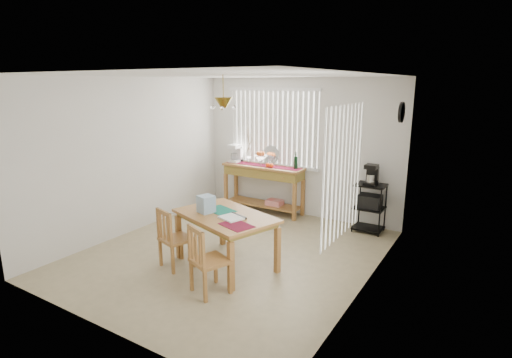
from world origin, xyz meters
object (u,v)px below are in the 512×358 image
Objects in this scene: wire_cart at (370,203)px; cart_items at (372,175)px; dining_table at (226,220)px; sideboard at (264,177)px; chair_left at (174,239)px; chair_right at (207,261)px.

cart_items is (0.00, 0.01, 0.49)m from wire_cart.
cart_items is 2.73m from dining_table.
sideboard is 2.81m from chair_left.
wire_cart is 2.70m from dining_table.
cart_items reaches higher than dining_table.
cart_items is at bearing 0.32° from sideboard.
wire_cart is 0.96× the size of chair_right.
dining_table is at bearing -71.70° from sideboard.
chair_left is at bearing 158.89° from chair_right.
chair_left is at bearing -124.00° from wire_cart.
chair_left is (-0.56, -0.43, -0.24)m from dining_table.
chair_right is (1.05, -3.10, -0.27)m from sideboard.
sideboard is 1.94× the size of chair_left.
sideboard reaches higher than chair_right.
wire_cart is 2.43× the size of cart_items.
sideboard is 2.12m from cart_items.
chair_right reaches higher than wire_cart.
chair_right is (0.83, -0.32, 0.01)m from chair_left.
sideboard is 1.04× the size of dining_table.
dining_table is at bearing 37.74° from chair_left.
dining_table is at bearing 109.68° from chair_right.
wire_cart is at bearing 71.34° from chair_right.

